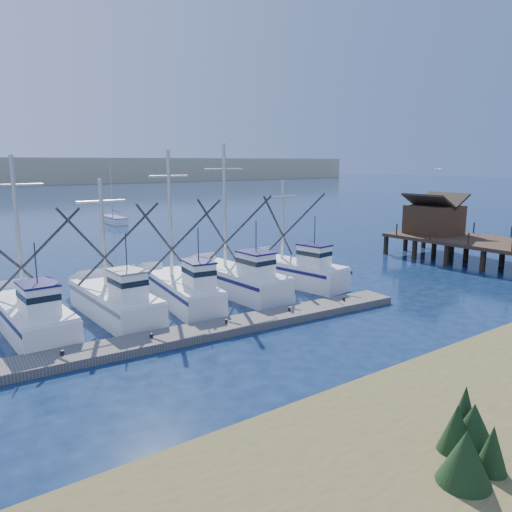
# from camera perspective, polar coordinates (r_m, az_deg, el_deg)

# --- Properties ---
(ground) EXTENTS (500.00, 500.00, 0.00)m
(ground) POSITION_cam_1_polar(r_m,az_deg,el_deg) (25.42, 13.97, -9.22)
(ground) COLOR #0D1C39
(ground) RESTS_ON ground
(shore_bank) EXTENTS (40.00, 10.00, 1.60)m
(shore_bank) POSITION_cam_1_polar(r_m,az_deg,el_deg) (14.06, 25.27, -23.80)
(shore_bank) COLOR #4C422D
(shore_bank) RESTS_ON ground
(floating_dock) EXTENTS (29.95, 4.03, 0.40)m
(floating_dock) POSITION_cam_1_polar(r_m,az_deg,el_deg) (24.31, -11.84, -9.56)
(floating_dock) COLOR #65615B
(floating_dock) RESTS_ON ground
(timber_pier) EXTENTS (7.00, 20.00, 8.00)m
(timber_pier) POSITION_cam_1_polar(r_m,az_deg,el_deg) (46.86, 23.19, 2.56)
(timber_pier) COLOR black
(timber_pier) RESTS_ON ground
(trawler_fleet) EXTENTS (30.20, 8.80, 9.91)m
(trawler_fleet) POSITION_cam_1_polar(r_m,az_deg,el_deg) (28.58, -16.57, -5.05)
(trawler_fleet) COLOR white
(trawler_fleet) RESTS_ON ground
(sailboat_near) EXTENTS (1.83, 6.19, 8.10)m
(sailboat_near) POSITION_cam_1_polar(r_m,az_deg,el_deg) (72.62, -15.95, 3.97)
(sailboat_near) COLOR white
(sailboat_near) RESTS_ON ground
(flying_gull) EXTENTS (1.10, 0.20, 0.20)m
(flying_gull) POSITION_cam_1_polar(r_m,az_deg,el_deg) (37.62, 19.90, 9.30)
(flying_gull) COLOR white
(flying_gull) RESTS_ON ground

